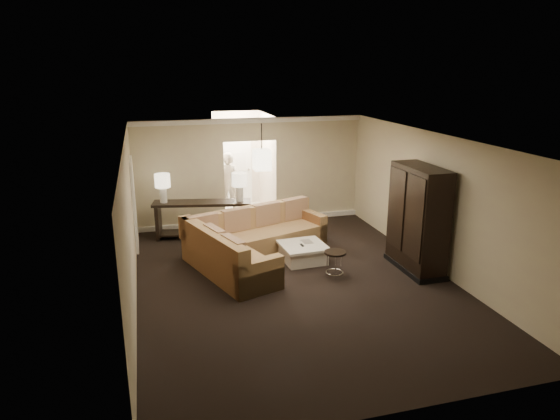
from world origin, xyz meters
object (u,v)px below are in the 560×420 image
object	(u,v)px
drink_table	(335,259)
person	(228,180)
sectional_sofa	(251,242)
coffee_table	(303,252)
console_table	(203,216)
armoire	(418,221)

from	to	relation	value
drink_table	person	world-z (taller)	person
sectional_sofa	drink_table	distance (m)	1.97
sectional_sofa	person	size ratio (longest dim) A/B	1.76
person	coffee_table	bearing A→B (deg)	111.22
console_table	sectional_sofa	bearing A→B (deg)	-52.94
sectional_sofa	person	distance (m)	3.61
sectional_sofa	armoire	world-z (taller)	armoire
coffee_table	drink_table	size ratio (longest dim) A/B	1.83
sectional_sofa	armoire	distance (m)	3.54
sectional_sofa	person	xyz separation A→B (m)	(0.12, 3.56, 0.59)
coffee_table	person	size ratio (longest dim) A/B	0.50
console_table	person	xyz separation A→B (m)	(0.95, 1.84, 0.44)
sectional_sofa	drink_table	size ratio (longest dim) A/B	6.39
coffee_table	console_table	xyz separation A→B (m)	(-1.90, 2.11, 0.35)
sectional_sofa	console_table	distance (m)	1.91
coffee_table	drink_table	distance (m)	1.06
console_table	armoire	world-z (taller)	armoire
armoire	drink_table	bearing A→B (deg)	177.88
sectional_sofa	armoire	bearing A→B (deg)	-43.22
console_table	armoire	size ratio (longest dim) A/B	1.11
person	drink_table	bearing A→B (deg)	112.44
console_table	armoire	bearing A→B (deg)	-26.92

